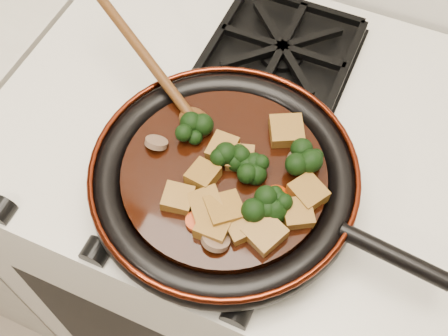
% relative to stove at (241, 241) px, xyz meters
% --- Properties ---
extents(stove, '(0.76, 0.60, 0.90)m').
position_rel_stove_xyz_m(stove, '(0.00, 0.00, 0.00)').
color(stove, beige).
rests_on(stove, ground).
extents(burner_grate_front, '(0.23, 0.23, 0.03)m').
position_rel_stove_xyz_m(burner_grate_front, '(0.00, -0.14, 0.46)').
color(burner_grate_front, black).
rests_on(burner_grate_front, stove).
extents(burner_grate_back, '(0.23, 0.23, 0.03)m').
position_rel_stove_xyz_m(burner_grate_back, '(0.00, 0.14, 0.46)').
color(burner_grate_back, black).
rests_on(burner_grate_back, stove).
extents(skillet, '(0.48, 0.36, 0.05)m').
position_rel_stove_xyz_m(skillet, '(0.02, -0.13, 0.49)').
color(skillet, black).
rests_on(skillet, burner_grate_front).
extents(braising_sauce, '(0.27, 0.27, 0.02)m').
position_rel_stove_xyz_m(braising_sauce, '(0.02, -0.13, 0.50)').
color(braising_sauce, black).
rests_on(braising_sauce, skillet).
extents(tofu_cube_0, '(0.04, 0.04, 0.02)m').
position_rel_stove_xyz_m(tofu_cube_0, '(0.04, -0.21, 0.52)').
color(tofu_cube_0, brown).
rests_on(tofu_cube_0, braising_sauce).
extents(tofu_cube_1, '(0.04, 0.04, 0.02)m').
position_rel_stove_xyz_m(tofu_cube_1, '(0.03, -0.11, 0.52)').
color(tofu_cube_1, brown).
rests_on(tofu_cube_1, braising_sauce).
extents(tofu_cube_2, '(0.06, 0.06, 0.03)m').
position_rel_stove_xyz_m(tofu_cube_2, '(0.10, -0.19, 0.52)').
color(tofu_cube_2, brown).
rests_on(tofu_cube_2, braising_sauce).
extents(tofu_cube_3, '(0.04, 0.04, 0.02)m').
position_rel_stove_xyz_m(tofu_cube_3, '(0.00, -0.10, 0.52)').
color(tofu_cube_3, brown).
rests_on(tofu_cube_3, braising_sauce).
extents(tofu_cube_4, '(0.04, 0.04, 0.03)m').
position_rel_stove_xyz_m(tofu_cube_4, '(-0.00, -0.15, 0.52)').
color(tofu_cube_4, brown).
rests_on(tofu_cube_4, braising_sauce).
extents(tofu_cube_5, '(0.06, 0.05, 0.02)m').
position_rel_stove_xyz_m(tofu_cube_5, '(0.13, -0.12, 0.52)').
color(tofu_cube_5, brown).
rests_on(tofu_cube_5, braising_sauce).
extents(tofu_cube_6, '(0.06, 0.06, 0.03)m').
position_rel_stove_xyz_m(tofu_cube_6, '(0.04, -0.19, 0.52)').
color(tofu_cube_6, brown).
rests_on(tofu_cube_6, braising_sauce).
extents(tofu_cube_7, '(0.04, 0.04, 0.02)m').
position_rel_stove_xyz_m(tofu_cube_7, '(-0.02, -0.19, 0.52)').
color(tofu_cube_7, brown).
rests_on(tofu_cube_7, braising_sauce).
extents(tofu_cube_8, '(0.06, 0.06, 0.03)m').
position_rel_stove_xyz_m(tofu_cube_8, '(0.02, -0.19, 0.52)').
color(tofu_cube_8, brown).
rests_on(tofu_cube_8, braising_sauce).
extents(tofu_cube_9, '(0.05, 0.05, 0.02)m').
position_rel_stove_xyz_m(tofu_cube_9, '(0.07, -0.20, 0.52)').
color(tofu_cube_9, brown).
rests_on(tofu_cube_9, braising_sauce).
extents(tofu_cube_10, '(0.06, 0.06, 0.03)m').
position_rel_stove_xyz_m(tofu_cube_10, '(0.07, -0.04, 0.52)').
color(tofu_cube_10, brown).
rests_on(tofu_cube_10, braising_sauce).
extents(tofu_cube_11, '(0.05, 0.05, 0.02)m').
position_rel_stove_xyz_m(tofu_cube_11, '(0.13, -0.15, 0.52)').
color(tofu_cube_11, brown).
rests_on(tofu_cube_11, braising_sauce).
extents(broccoli_floret_0, '(0.08, 0.08, 0.07)m').
position_rel_stove_xyz_m(broccoli_floret_0, '(0.09, -0.16, 0.52)').
color(broccoli_floret_0, black).
rests_on(broccoli_floret_0, braising_sauce).
extents(broccoli_floret_1, '(0.07, 0.07, 0.07)m').
position_rel_stove_xyz_m(broccoli_floret_1, '(0.11, -0.08, 0.52)').
color(broccoli_floret_1, black).
rests_on(broccoli_floret_1, braising_sauce).
extents(broccoli_floret_2, '(0.07, 0.07, 0.06)m').
position_rel_stove_xyz_m(broccoli_floret_2, '(-0.04, -0.10, 0.52)').
color(broccoli_floret_2, black).
rests_on(broccoli_floret_2, braising_sauce).
extents(broccoli_floret_3, '(0.08, 0.08, 0.07)m').
position_rel_stove_xyz_m(broccoli_floret_3, '(0.10, -0.16, 0.52)').
color(broccoli_floret_3, black).
rests_on(broccoli_floret_3, braising_sauce).
extents(broccoli_floret_4, '(0.08, 0.07, 0.06)m').
position_rel_stove_xyz_m(broccoli_floret_4, '(0.06, -0.11, 0.52)').
color(broccoli_floret_4, black).
rests_on(broccoli_floret_4, braising_sauce).
extents(broccoli_floret_5, '(0.09, 0.08, 0.06)m').
position_rel_stove_xyz_m(broccoli_floret_5, '(0.02, -0.12, 0.52)').
color(broccoli_floret_5, black).
rests_on(broccoli_floret_5, braising_sauce).
extents(carrot_coin_0, '(0.03, 0.03, 0.02)m').
position_rel_stove_xyz_m(carrot_coin_0, '(0.09, -0.14, 0.51)').
color(carrot_coin_0, '#AC2C04').
rests_on(carrot_coin_0, braising_sauce).
extents(carrot_coin_1, '(0.03, 0.03, 0.01)m').
position_rel_stove_xyz_m(carrot_coin_1, '(0.07, -0.18, 0.51)').
color(carrot_coin_1, '#AC2C04').
rests_on(carrot_coin_1, braising_sauce).
extents(carrot_coin_2, '(0.03, 0.03, 0.02)m').
position_rel_stove_xyz_m(carrot_coin_2, '(0.07, -0.19, 0.51)').
color(carrot_coin_2, '#AC2C04').
rests_on(carrot_coin_2, braising_sauce).
extents(carrot_coin_3, '(0.03, 0.03, 0.01)m').
position_rel_stove_xyz_m(carrot_coin_3, '(0.02, -0.21, 0.51)').
color(carrot_coin_3, '#AC2C04').
rests_on(carrot_coin_3, braising_sauce).
extents(mushroom_slice_0, '(0.04, 0.04, 0.03)m').
position_rel_stove_xyz_m(mushroom_slice_0, '(0.10, -0.08, 0.52)').
color(mushroom_slice_0, brown).
rests_on(mushroom_slice_0, braising_sauce).
extents(mushroom_slice_1, '(0.04, 0.04, 0.02)m').
position_rel_stove_xyz_m(mushroom_slice_1, '(0.05, -0.23, 0.52)').
color(mushroom_slice_1, brown).
rests_on(mushroom_slice_1, braising_sauce).
extents(mushroom_slice_2, '(0.03, 0.03, 0.02)m').
position_rel_stove_xyz_m(mushroom_slice_2, '(-0.08, -0.13, 0.52)').
color(mushroom_slice_2, brown).
rests_on(mushroom_slice_2, braising_sauce).
extents(wooden_spoon, '(0.16, 0.11, 0.27)m').
position_rel_stove_xyz_m(wooden_spoon, '(-0.12, -0.04, 0.53)').
color(wooden_spoon, '#4C2B10').
rests_on(wooden_spoon, braising_sauce).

